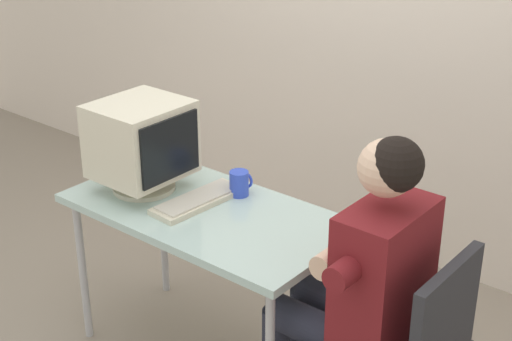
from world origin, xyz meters
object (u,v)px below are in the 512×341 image
object	(u,v)px
crt_monitor	(142,141)
person_seated	(358,281)
desk	(206,222)
keyboard	(198,200)
desk_mug	(240,183)

from	to	relation	value
crt_monitor	person_seated	world-z (taller)	person_seated
desk	keyboard	xyz separation A→B (m)	(-0.06, 0.02, 0.08)
desk	desk_mug	size ratio (longest dim) A/B	10.96
person_seated	desk_mug	size ratio (longest dim) A/B	11.71
crt_monitor	keyboard	size ratio (longest dim) A/B	0.90
crt_monitor	keyboard	world-z (taller)	crt_monitor
desk	desk_mug	distance (m)	0.23
crt_monitor	desk_mug	size ratio (longest dim) A/B	3.61
desk	keyboard	distance (m)	0.10
desk	desk_mug	xyz separation A→B (m)	(0.02, 0.19, 0.12)
keyboard	person_seated	distance (m)	0.82
keyboard	desk	bearing A→B (deg)	-15.32
keyboard	crt_monitor	bearing A→B (deg)	-170.32
desk	crt_monitor	xyz separation A→B (m)	(-0.34, -0.03, 0.29)
desk_mug	keyboard	bearing A→B (deg)	-115.12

